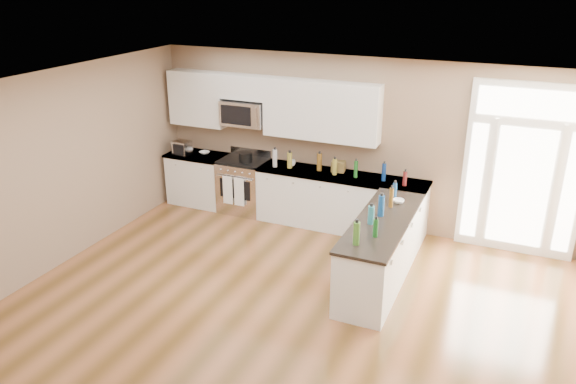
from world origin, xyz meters
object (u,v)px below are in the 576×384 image
(stockpot, at_px, (246,157))
(toaster_oven, at_px, (182,148))
(peninsula_cabinet, at_px, (381,253))
(kitchen_range, at_px, (244,185))

(stockpot, height_order, toaster_oven, toaster_oven)
(peninsula_cabinet, relative_size, kitchen_range, 2.15)
(peninsula_cabinet, bearing_deg, stockpot, 153.50)
(toaster_oven, bearing_deg, peninsula_cabinet, -12.41)
(kitchen_range, xyz_separation_m, stockpot, (0.08, -0.06, 0.56))
(peninsula_cabinet, bearing_deg, toaster_oven, 161.91)
(peninsula_cabinet, xyz_separation_m, stockpot, (-2.79, 1.39, 0.60))
(peninsula_cabinet, relative_size, toaster_oven, 7.90)
(kitchen_range, bearing_deg, peninsula_cabinet, -26.79)
(stockpot, distance_m, toaster_oven, 1.24)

